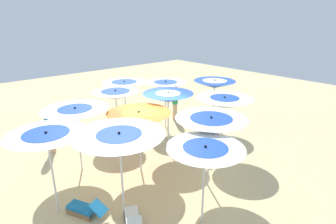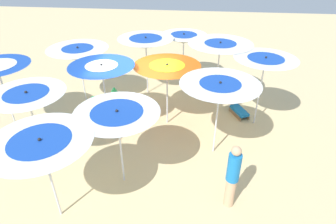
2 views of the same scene
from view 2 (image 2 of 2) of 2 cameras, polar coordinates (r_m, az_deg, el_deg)
name	(u,v)px [view 2 (image 2 of 2)]	position (r m, az deg, el deg)	size (l,w,h in m)	color
ground	(139,126)	(10.01, -5.77, -2.74)	(36.49, 36.49, 0.04)	beige
beach_umbrella_0	(265,63)	(9.51, 18.79, 9.23)	(1.98, 1.98, 2.47)	silver
beach_umbrella_1	(220,47)	(10.48, 10.35, 12.60)	(2.30, 2.30, 2.48)	silver
beach_umbrella_2	(184,39)	(12.09, 3.16, 14.39)	(1.90, 1.90, 2.27)	silver
beach_umbrella_3	(220,89)	(7.78, 10.29, 4.59)	(2.18, 2.18, 2.35)	silver
beach_umbrella_4	(167,71)	(9.15, -0.17, 8.15)	(2.15, 2.15, 2.23)	silver
beach_umbrella_5	(146,43)	(11.26, -4.46, 13.57)	(2.15, 2.15, 2.38)	silver
beach_umbrella_6	(118,118)	(6.76, -10.05, -1.27)	(2.02, 2.02, 2.23)	silver
beach_umbrella_7	(102,71)	(8.86, -13.01, 7.98)	(1.98, 1.98, 2.41)	silver
beach_umbrella_8	(78,54)	(10.83, -17.45, 11.01)	(2.16, 2.16, 2.32)	silver
beach_umbrella_9	(42,148)	(6.30, -23.87, -6.65)	(2.11, 2.11, 2.23)	silver
beach_umbrella_10	(28,100)	(8.05, -26.17, 2.22)	(1.94, 1.94, 2.34)	silver
lounger_0	(217,92)	(11.82, 9.70, 3.99)	(1.19, 0.86, 0.65)	#333338
lounger_1	(238,109)	(10.79, 13.80, 0.59)	(1.24, 0.83, 0.52)	olive
lounger_2	(105,99)	(11.36, -12.49, 2.49)	(0.34, 1.24, 0.69)	silver
beachgoer_0	(233,176)	(6.85, 12.76, -12.32)	(0.30, 0.30, 1.78)	#D8A87F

